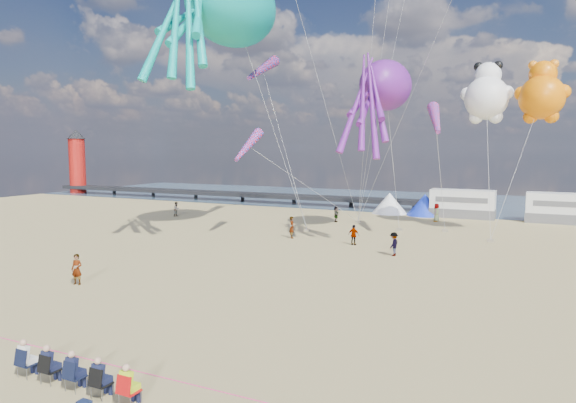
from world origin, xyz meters
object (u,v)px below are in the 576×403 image
object	(u,v)px
lighthouse	(77,166)
kite_panda	(486,98)
tent_white	(389,203)
sandbag_d	(445,231)
beachgoer_2	(394,244)
windsock_right	(248,146)
sandbag_c	(491,241)
kite_octopus_purple	(386,85)
motorhome_0	(463,204)
beachgoer_5	(292,227)
beachgoer_3	(354,235)
sandbag_b	(399,230)
beachgoer_4	(336,214)
spectator_row	(75,370)
beachgoer_1	(177,209)
windsock_left	(263,69)
tent_blue	(425,205)
beachgoer_0	(437,213)
sandbag_e	(358,222)
sandbag_a	(307,230)
motorhome_1	(562,208)
windsock_mid	(435,119)
kite_octopus_teal	(232,6)
kite_teddy_orange	(542,97)
standing_person	(77,269)

from	to	relation	value
lighthouse	kite_panda	world-z (taller)	kite_panda
tent_white	sandbag_d	distance (m)	13.26
beachgoer_2	windsock_right	distance (m)	14.94
sandbag_c	kite_octopus_purple	distance (m)	15.21
motorhome_0	beachgoer_5	world-z (taller)	motorhome_0
beachgoer_3	sandbag_b	bearing A→B (deg)	-94.35
beachgoer_4	sandbag_c	world-z (taller)	beachgoer_4
motorhome_0	spectator_row	bearing A→B (deg)	-96.78
beachgoer_4	windsock_right	size ratio (longest dim) A/B	0.33
beachgoer_1	sandbag_b	distance (m)	24.49
tent_white	windsock_left	world-z (taller)	windsock_left
kite_panda	sandbag_c	bearing A→B (deg)	-67.77
tent_blue	beachgoer_0	bearing A→B (deg)	-64.67
motorhome_0	tent_blue	size ratio (longest dim) A/B	1.65
beachgoer_1	beachgoer_0	bearing A→B (deg)	-68.96
beachgoer_4	sandbag_b	bearing A→B (deg)	-125.48
tent_white	sandbag_e	world-z (taller)	tent_white
beachgoer_2	sandbag_b	size ratio (longest dim) A/B	3.33
tent_white	sandbag_a	world-z (taller)	tent_white
beachgoer_0	beachgoer_1	bearing A→B (deg)	-63.84
motorhome_1	beachgoer_5	distance (m)	28.40
sandbag_a	motorhome_1	bearing A→B (deg)	37.00
motorhome_1	beachgoer_4	xyz separation A→B (m)	(-20.61, -9.07, -0.71)
sandbag_a	beachgoer_3	bearing A→B (deg)	-37.00
beachgoer_5	windsock_mid	distance (m)	14.56
sandbag_c	kite_panda	world-z (taller)	kite_panda
kite_octopus_teal	kite_panda	world-z (taller)	kite_octopus_teal
kite_octopus_teal	windsock_mid	distance (m)	18.70
sandbag_d	tent_white	bearing A→B (deg)	126.56
kite_teddy_orange	kite_octopus_teal	bearing A→B (deg)	-164.80
lighthouse	kite_octopus_purple	distance (m)	61.12
beachgoer_3	beachgoer_5	size ratio (longest dim) A/B	0.87
sandbag_e	kite_octopus_teal	xyz separation A→B (m)	(-6.71, -12.67, 18.73)
motorhome_0	kite_octopus_purple	distance (m)	19.42
beachgoer_2	sandbag_c	bearing A→B (deg)	154.43
beachgoer_5	beachgoer_0	bearing A→B (deg)	-60.95
lighthouse	sandbag_b	bearing A→B (deg)	-15.36
sandbag_d	kite_teddy_orange	size ratio (longest dim) A/B	0.08
tent_white	lighthouse	bearing A→B (deg)	175.76
sandbag_c	kite_octopus_teal	size ratio (longest dim) A/B	0.04
kite_octopus_purple	sandbag_c	bearing A→B (deg)	-6.60
beachgoer_3	kite_teddy_orange	size ratio (longest dim) A/B	0.26
tent_blue	windsock_mid	world-z (taller)	windsock_mid
beachgoer_3	sandbag_c	world-z (taller)	beachgoer_3
motorhome_0	windsock_mid	xyz separation A→B (m)	(-0.46, -15.13, 8.32)
spectator_row	windsock_mid	world-z (taller)	windsock_mid
beachgoer_2	windsock_left	xyz separation A→B (m)	(-15.22, 8.91, 14.15)
spectator_row	lighthouse	bearing A→B (deg)	137.98
standing_person	sandbag_c	xyz separation A→B (m)	(19.46, 23.73, -0.75)
windsock_mid	sandbag_e	bearing A→B (deg)	127.28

